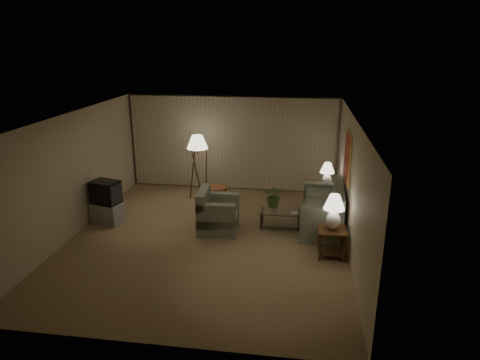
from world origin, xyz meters
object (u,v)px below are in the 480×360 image
(side_table_far, at_px, (326,194))
(table_lamp_far, at_px, (327,173))
(armchair, at_px, (218,215))
(tv_cabinet, at_px, (108,213))
(ottoman, at_px, (216,194))
(coffee_table, at_px, (280,216))
(floor_lamp, at_px, (198,165))
(vase, at_px, (274,208))
(side_table_near, at_px, (332,237))
(sofa, at_px, (322,212))
(table_lamp_near, at_px, (334,209))
(crt_tv, at_px, (105,192))

(side_table_far, xyz_separation_m, table_lamp_far, (0.00, 0.00, 0.58))
(armchair, relative_size, tv_cabinet, 1.23)
(armchair, height_order, ottoman, armchair)
(table_lamp_far, distance_m, coffee_table, 1.87)
(armchair, bearing_deg, floor_lamp, 22.05)
(armchair, distance_m, vase, 1.30)
(side_table_near, xyz_separation_m, floor_lamp, (-3.44, 2.95, 0.50))
(sofa, height_order, table_lamp_near, table_lamp_near)
(armchair, xyz_separation_m, floor_lamp, (-0.95, 2.06, 0.53))
(sofa, height_order, tv_cabinet, sofa)
(sofa, xyz_separation_m, armchair, (-2.34, -0.46, -0.02))
(ottoman, bearing_deg, table_lamp_near, -43.39)
(armchair, bearing_deg, table_lamp_far, -58.32)
(ottoman, bearing_deg, crt_tv, -141.54)
(crt_tv, xyz_separation_m, vase, (3.95, 0.30, -0.29))
(table_lamp_near, xyz_separation_m, coffee_table, (-1.10, 1.25, -0.75))
(table_lamp_near, bearing_deg, sofa, 96.34)
(crt_tv, bearing_deg, table_lamp_far, 32.52)
(armchair, distance_m, side_table_far, 3.02)
(floor_lamp, height_order, vase, floor_lamp)
(armchair, bearing_deg, ottoman, 10.22)
(armchair, height_order, side_table_far, armchair)
(sofa, height_order, ottoman, sofa)
(tv_cabinet, distance_m, ottoman, 2.91)
(side_table_far, height_order, ottoman, side_table_far)
(side_table_near, bearing_deg, sofa, 96.34)
(tv_cabinet, relative_size, floor_lamp, 0.46)
(side_table_far, distance_m, ottoman, 2.93)
(table_lamp_far, bearing_deg, side_table_far, 180.00)
(sofa, height_order, armchair, sofa)
(floor_lamp, bearing_deg, crt_tv, -131.27)
(side_table_near, relative_size, ottoman, 1.01)
(floor_lamp, bearing_deg, vase, -37.78)
(armchair, xyz_separation_m, crt_tv, (-2.71, 0.06, 0.38))
(table_lamp_near, height_order, ottoman, table_lamp_near)
(sofa, distance_m, tv_cabinet, 5.07)
(armchair, distance_m, floor_lamp, 2.33)
(crt_tv, bearing_deg, side_table_far, 32.52)
(side_table_far, xyz_separation_m, crt_tv, (-5.20, -1.65, 0.37))
(sofa, relative_size, floor_lamp, 1.10)
(side_table_near, height_order, tv_cabinet, side_table_near)
(table_lamp_far, bearing_deg, vase, -132.69)
(coffee_table, bearing_deg, side_table_far, 50.95)
(crt_tv, relative_size, vase, 5.18)
(table_lamp_far, height_order, ottoman, table_lamp_far)
(armchair, height_order, crt_tv, crt_tv)
(sofa, distance_m, coffee_table, 0.96)
(side_table_near, bearing_deg, coffee_table, 131.23)
(side_table_near, xyz_separation_m, ottoman, (-2.92, 2.76, -0.22))
(floor_lamp, height_order, ottoman, floor_lamp)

